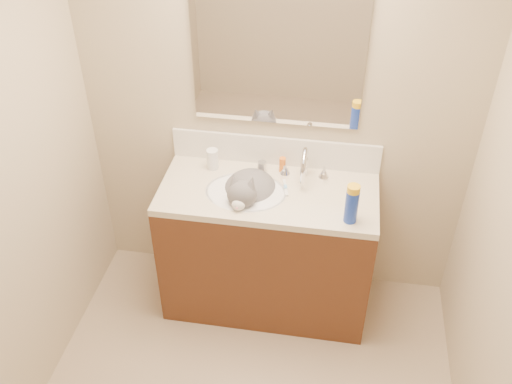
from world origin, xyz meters
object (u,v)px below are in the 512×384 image
(basin, at_px, (246,202))
(spray_can, at_px, (351,207))
(silver_jar, at_px, (262,166))
(amber_bottle, at_px, (282,165))
(cat, at_px, (249,193))
(vanity_cabinet, at_px, (267,251))
(pill_bottle, at_px, (213,159))
(faucet, at_px, (304,167))

(basin, height_order, spray_can, spray_can)
(silver_jar, distance_m, amber_bottle, 0.12)
(basin, distance_m, cat, 0.05)
(vanity_cabinet, relative_size, amber_bottle, 13.14)
(pill_bottle, bearing_deg, cat, -34.94)
(silver_jar, relative_size, amber_bottle, 0.64)
(vanity_cabinet, distance_m, basin, 0.40)
(cat, distance_m, amber_bottle, 0.26)
(cat, height_order, spray_can, spray_can)
(vanity_cabinet, xyz_separation_m, basin, (-0.12, -0.03, 0.38))
(cat, bearing_deg, pill_bottle, 151.51)
(faucet, relative_size, pill_bottle, 2.30)
(basin, xyz_separation_m, faucet, (0.30, 0.17, 0.16))
(faucet, bearing_deg, basin, -150.88)
(faucet, distance_m, cat, 0.34)
(spray_can, bearing_deg, faucet, 129.81)
(vanity_cabinet, xyz_separation_m, silver_jar, (-0.06, 0.18, 0.48))
(vanity_cabinet, distance_m, spray_can, 0.73)
(silver_jar, bearing_deg, pill_bottle, -175.96)
(silver_jar, distance_m, spray_can, 0.63)
(pill_bottle, xyz_separation_m, amber_bottle, (0.40, 0.03, -0.02))
(pill_bottle, relative_size, spray_can, 0.66)
(pill_bottle, distance_m, spray_can, 0.87)
(faucet, distance_m, amber_bottle, 0.15)
(cat, relative_size, spray_can, 2.39)
(pill_bottle, xyz_separation_m, spray_can, (0.80, -0.35, 0.03))
(cat, bearing_deg, vanity_cabinet, 8.88)
(amber_bottle, xyz_separation_m, spray_can, (0.40, -0.38, 0.05))
(vanity_cabinet, xyz_separation_m, amber_bottle, (0.05, 0.19, 0.50))
(spray_can, bearing_deg, cat, 162.00)
(cat, distance_m, silver_jar, 0.20)
(faucet, xyz_separation_m, spray_can, (0.27, -0.32, 0.01))
(silver_jar, xyz_separation_m, spray_can, (0.51, -0.37, 0.06))
(faucet, height_order, cat, faucet)
(pill_bottle, distance_m, amber_bottle, 0.40)
(vanity_cabinet, bearing_deg, spray_can, -22.41)
(silver_jar, xyz_separation_m, amber_bottle, (0.12, 0.01, 0.02))
(cat, bearing_deg, silver_jar, 83.47)
(basin, relative_size, spray_can, 2.44)
(basin, xyz_separation_m, silver_jar, (0.06, 0.21, 0.10))
(vanity_cabinet, bearing_deg, faucet, 37.29)
(faucet, height_order, silver_jar, faucet)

